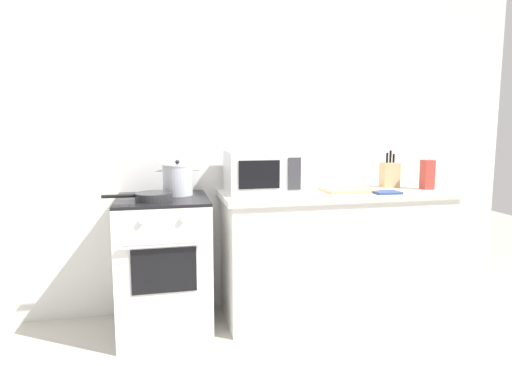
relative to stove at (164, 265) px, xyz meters
name	(u,v)px	position (x,y,z in m)	size (l,w,h in m)	color
back_wall	(247,145)	(0.65, 0.37, 0.79)	(4.40, 0.10, 2.50)	silver
lower_cabinet_right	(335,255)	(1.25, 0.02, -0.02)	(1.64, 0.56, 0.88)	white
countertop_right	(337,194)	(1.25, 0.02, 0.44)	(1.70, 0.60, 0.04)	beige
stove	(164,265)	(0.00, 0.00, 0.00)	(0.60, 0.64, 0.92)	white
stock_pot	(178,180)	(0.11, 0.09, 0.57)	(0.29, 0.21, 0.24)	silver
frying_pan	(153,197)	(-0.06, -0.09, 0.48)	(0.44, 0.24, 0.05)	#28282B
microwave	(262,172)	(0.70, 0.08, 0.61)	(0.50, 0.37, 0.30)	white
cutting_board	(347,190)	(1.32, 0.00, 0.47)	(0.36, 0.26, 0.02)	tan
knife_block	(390,174)	(1.74, 0.14, 0.56)	(0.13, 0.10, 0.28)	tan
pasta_box	(427,175)	(1.95, -0.03, 0.57)	(0.08, 0.08, 0.22)	#B73D33
oven_mitt	(386,192)	(1.55, -0.16, 0.47)	(0.18, 0.14, 0.02)	#33477A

